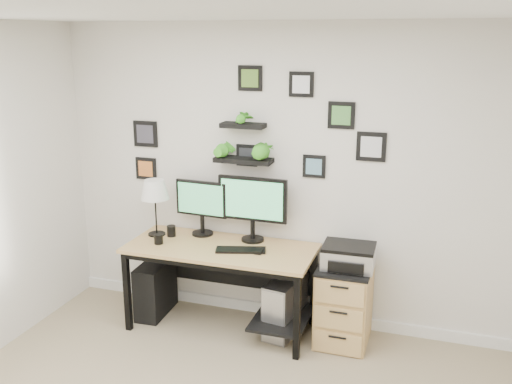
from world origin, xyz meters
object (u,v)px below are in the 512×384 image
at_px(file_cabinet, 344,304).
at_px(desk, 226,259).
at_px(table_lamp, 155,191).
at_px(monitor_right, 252,204).
at_px(pc_tower_black, 156,288).
at_px(mug, 159,239).
at_px(printer, 349,256).
at_px(pc_tower_grey, 285,306).
at_px(monitor_left, 202,204).

bearing_deg(file_cabinet, desk, -176.72).
bearing_deg(table_lamp, monitor_right, 7.86).
bearing_deg(monitor_right, pc_tower_black, -169.53).
bearing_deg(mug, printer, 6.48).
bearing_deg(pc_tower_grey, mug, -170.71).
distance_m(table_lamp, file_cabinet, 1.89).
xyz_separation_m(monitor_right, table_lamp, (-0.87, -0.12, 0.07)).
bearing_deg(desk, printer, 2.54).
distance_m(pc_tower_grey, printer, 0.74).
height_order(monitor_right, file_cabinet, monitor_right).
distance_m(pc_tower_black, file_cabinet, 1.73).
bearing_deg(mug, monitor_right, 23.22).
relative_size(monitor_left, printer, 1.18).
height_order(mug, pc_tower_black, mug).
xyz_separation_m(monitor_left, monitor_right, (0.48, -0.01, 0.05)).
xyz_separation_m(table_lamp, mug, (0.12, -0.20, -0.36)).
height_order(table_lamp, mug, table_lamp).
distance_m(monitor_left, monitor_right, 0.48).
relative_size(desk, table_lamp, 3.15).
xyz_separation_m(table_lamp, pc_tower_grey, (1.21, -0.02, -0.91)).
distance_m(table_lamp, mug, 0.43).
relative_size(pc_tower_grey, file_cabinet, 0.78).
bearing_deg(monitor_right, printer, -8.99).
bearing_deg(table_lamp, printer, -0.56).
distance_m(desk, monitor_right, 0.53).
bearing_deg(desk, pc_tower_grey, 4.53).
bearing_deg(monitor_left, pc_tower_black, -156.84).
xyz_separation_m(desk, mug, (-0.57, -0.14, 0.17)).
bearing_deg(printer, pc_tower_black, -179.12).
relative_size(monitor_left, pc_tower_black, 1.01).
xyz_separation_m(pc_tower_black, file_cabinet, (1.72, 0.04, 0.09)).
relative_size(monitor_left, mug, 5.77).
xyz_separation_m(table_lamp, file_cabinet, (1.71, -0.00, -0.82)).
height_order(monitor_right, table_lamp, monitor_right).
height_order(desk, monitor_right, monitor_right).
distance_m(desk, printer, 1.05).
relative_size(table_lamp, file_cabinet, 0.76).
bearing_deg(pc_tower_grey, desk, -175.47).
bearing_deg(mug, desk, 13.50).
distance_m(pc_tower_black, pc_tower_grey, 1.22).
distance_m(table_lamp, pc_tower_grey, 1.51).
bearing_deg(file_cabinet, printer, -27.81).
bearing_deg(pc_tower_black, printer, -1.73).
xyz_separation_m(desk, monitor_left, (-0.30, 0.19, 0.41)).
relative_size(desk, pc_tower_grey, 3.07).
distance_m(monitor_left, pc_tower_grey, 1.15).
relative_size(mug, file_cabinet, 0.13).
bearing_deg(desk, mug, -166.50).
height_order(file_cabinet, printer, printer).
xyz_separation_m(monitor_right, pc_tower_grey, (0.34, -0.14, -0.84)).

